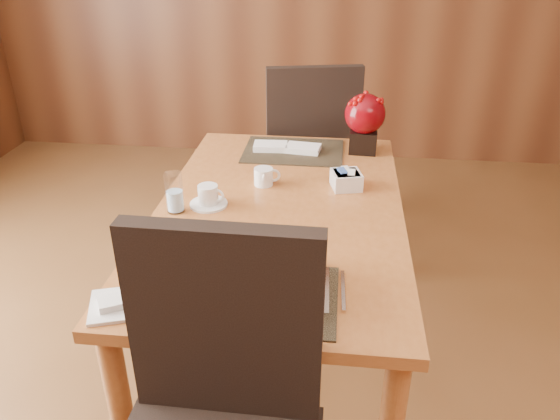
# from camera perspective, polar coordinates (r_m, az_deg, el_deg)

# --- Properties ---
(dining_table) EXTENTS (0.90, 1.50, 0.75)m
(dining_table) POSITION_cam_1_polar(r_m,az_deg,el_deg) (2.06, -0.04, -2.06)
(dining_table) COLOR #B26731
(dining_table) RESTS_ON ground
(placemat_near) EXTENTS (0.45, 0.33, 0.01)m
(placemat_near) POSITION_cam_1_polar(r_m,az_deg,el_deg) (1.55, -2.41, -8.97)
(placemat_near) COLOR black
(placemat_near) RESTS_ON dining_table
(placemat_far) EXTENTS (0.45, 0.33, 0.01)m
(placemat_far) POSITION_cam_1_polar(r_m,az_deg,el_deg) (2.51, 1.41, 6.18)
(placemat_far) COLOR black
(placemat_far) RESTS_ON dining_table
(soup_setting) EXTENTS (0.30, 0.30, 0.12)m
(soup_setting) POSITION_cam_1_polar(r_m,az_deg,el_deg) (1.54, -1.09, -6.46)
(soup_setting) COLOR white
(soup_setting) RESTS_ON dining_table
(coffee_cup) EXTENTS (0.14, 0.14, 0.08)m
(coffee_cup) POSITION_cam_1_polar(r_m,az_deg,el_deg) (2.03, -7.51, 1.37)
(coffee_cup) COLOR white
(coffee_cup) RESTS_ON dining_table
(water_glass) EXTENTS (0.08, 0.08, 0.15)m
(water_glass) POSITION_cam_1_polar(r_m,az_deg,el_deg) (1.98, -10.97, 1.80)
(water_glass) COLOR silver
(water_glass) RESTS_ON dining_table
(creamer_jug) EXTENTS (0.12, 0.12, 0.07)m
(creamer_jug) POSITION_cam_1_polar(r_m,az_deg,el_deg) (2.17, -1.73, 3.50)
(creamer_jug) COLOR white
(creamer_jug) RESTS_ON dining_table
(sugar_caddy) EXTENTS (0.13, 0.13, 0.07)m
(sugar_caddy) POSITION_cam_1_polar(r_m,az_deg,el_deg) (2.16, 6.94, 3.13)
(sugar_caddy) COLOR white
(sugar_caddy) RESTS_ON dining_table
(berry_decor) EXTENTS (0.18, 0.18, 0.27)m
(berry_decor) POSITION_cam_1_polar(r_m,az_deg,el_deg) (2.49, 8.84, 9.35)
(berry_decor) COLOR black
(berry_decor) RESTS_ON dining_table
(napkins_far) EXTENTS (0.31, 0.12, 0.03)m
(napkins_far) POSITION_cam_1_polar(r_m,az_deg,el_deg) (2.50, 0.95, 6.55)
(napkins_far) COLOR white
(napkins_far) RESTS_ON dining_table
(bread_plate) EXTENTS (0.19, 0.19, 0.01)m
(bread_plate) POSITION_cam_1_polar(r_m,az_deg,el_deg) (1.57, -16.53, -9.46)
(bread_plate) COLOR white
(bread_plate) RESTS_ON dining_table
(far_chair) EXTENTS (0.59, 0.59, 1.07)m
(far_chair) POSITION_cam_1_polar(r_m,az_deg,el_deg) (2.97, 3.06, 6.53)
(far_chair) COLOR black
(far_chair) RESTS_ON ground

